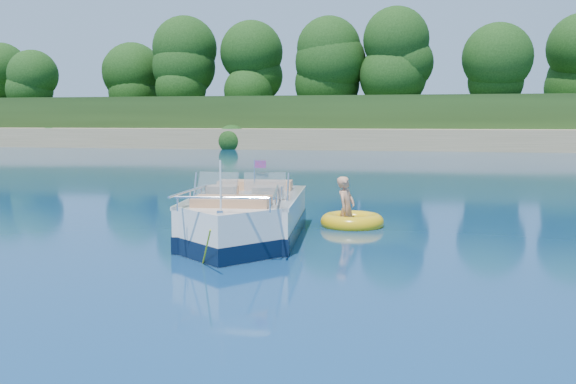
% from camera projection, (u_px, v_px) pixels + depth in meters
% --- Properties ---
extents(ground, '(160.00, 160.00, 0.00)m').
position_uv_depth(ground, '(352.00, 246.00, 11.22)').
color(ground, '#0A2548').
rests_on(ground, ground).
extents(shoreline, '(170.00, 59.00, 6.00)m').
position_uv_depth(shoreline, '(413.00, 130.00, 73.10)').
color(shoreline, '#8C7951').
rests_on(shoreline, ground).
extents(treeline, '(150.00, 7.12, 8.19)m').
position_uv_depth(treeline, '(410.00, 77.00, 50.45)').
color(treeline, black).
rests_on(treeline, ground).
extents(motorboat, '(2.31, 5.43, 1.81)m').
position_uv_depth(motorboat, '(244.00, 221.00, 11.78)').
color(motorboat, white).
rests_on(motorboat, ground).
extents(tow_tube, '(1.34, 1.34, 0.35)m').
position_uv_depth(tow_tube, '(352.00, 222.00, 13.32)').
color(tow_tube, '#E9B310').
rests_on(tow_tube, ground).
extents(boy, '(0.51, 0.80, 1.46)m').
position_uv_depth(boy, '(346.00, 226.00, 13.30)').
color(boy, tan).
rests_on(boy, ground).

